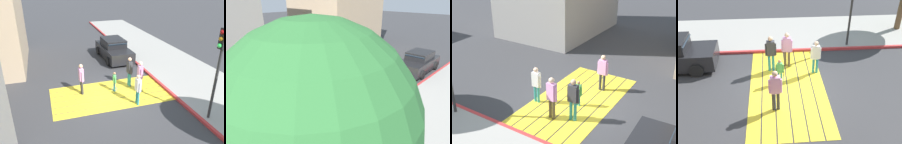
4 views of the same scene
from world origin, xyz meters
TOP-DOWN VIEW (x-y plane):
  - ground_plane at (0.00, 0.00)m, footprint 120.00×120.00m
  - crosswalk_stripes at (0.00, 0.00)m, footprint 6.40×3.25m
  - sidewalk_west at (-5.60, 0.00)m, footprint 4.80×40.00m
  - curb_painted at (-3.25, 0.00)m, footprint 0.16×40.00m
  - pedestrian_adult_lead at (1.46, -0.54)m, footprint 0.24×0.52m
  - pedestrian_adult_trailing at (-1.40, -0.66)m, footprint 0.24×0.52m
  - pedestrian_adult_side at (-1.73, 0.11)m, footprint 0.28×0.52m
  - pedestrian_teen_behind at (-1.04, 1.39)m, footprint 0.22×0.49m
  - pedestrian_child_with_racket at (-0.35, -0.28)m, footprint 0.28×0.37m

SIDE VIEW (x-z plane):
  - ground_plane at x=0.00m, z-range 0.00..0.00m
  - crosswalk_stripes at x=0.00m, z-range 0.00..0.01m
  - sidewalk_west at x=-5.60m, z-range 0.00..0.12m
  - curb_painted at x=-3.25m, z-range 0.00..0.13m
  - pedestrian_child_with_racket at x=-0.35m, z-range 0.06..1.24m
  - pedestrian_teen_behind at x=-1.04m, z-range 0.14..1.79m
  - pedestrian_adult_lead at x=1.46m, z-range 0.15..1.92m
  - pedestrian_adult_trailing at x=-1.40m, z-range 0.15..1.95m
  - pedestrian_adult_side at x=-1.73m, z-range 0.15..1.95m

